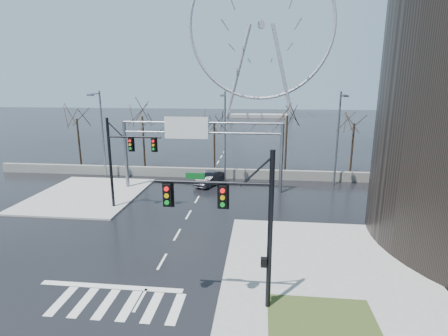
# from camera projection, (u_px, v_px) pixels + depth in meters

# --- Properties ---
(ground) EXTENTS (260.00, 260.00, 0.00)m
(ground) POSITION_uv_depth(u_px,v_px,m) (162.00, 261.00, 21.81)
(ground) COLOR black
(ground) RESTS_ON ground
(sidewalk_right_ext) EXTENTS (12.00, 10.00, 0.15)m
(sidewalk_right_ext) POSITION_uv_depth(u_px,v_px,m) (321.00, 253.00, 22.67)
(sidewalk_right_ext) COLOR gray
(sidewalk_right_ext) RESTS_ON ground
(sidewalk_far) EXTENTS (10.00, 12.00, 0.15)m
(sidewalk_far) POSITION_uv_depth(u_px,v_px,m) (88.00, 195.00, 34.53)
(sidewalk_far) COLOR gray
(sidewalk_far) RESTS_ON ground
(grass_strip) EXTENTS (5.00, 4.00, 0.02)m
(grass_strip) POSITION_uv_depth(u_px,v_px,m) (323.00, 323.00, 16.00)
(grass_strip) COLOR #2E3A18
(grass_strip) RESTS_ON sidewalk_near
(barrier_wall) EXTENTS (52.00, 0.50, 1.10)m
(barrier_wall) POSITION_uv_depth(u_px,v_px,m) (209.00, 173.00, 40.99)
(barrier_wall) COLOR slate
(barrier_wall) RESTS_ON ground
(signal_mast_near) EXTENTS (5.52, 0.41, 8.00)m
(signal_mast_near) POSITION_uv_depth(u_px,v_px,m) (241.00, 215.00, 16.21)
(signal_mast_near) COLOR black
(signal_mast_near) RESTS_ON ground
(signal_mast_far) EXTENTS (4.72, 0.41, 8.00)m
(signal_mast_far) POSITION_uv_depth(u_px,v_px,m) (122.00, 155.00, 29.92)
(signal_mast_far) COLOR black
(signal_mast_far) RESTS_ON ground
(sign_gantry) EXTENTS (16.36, 0.40, 7.60)m
(sign_gantry) POSITION_uv_depth(u_px,v_px,m) (198.00, 141.00, 35.06)
(sign_gantry) COLOR slate
(sign_gantry) RESTS_ON ground
(streetlight_left) EXTENTS (0.50, 2.55, 10.00)m
(streetlight_left) POSITION_uv_depth(u_px,v_px,m) (101.00, 128.00, 39.20)
(streetlight_left) COLOR slate
(streetlight_left) RESTS_ON ground
(streetlight_mid) EXTENTS (0.50, 2.55, 10.00)m
(streetlight_mid) POSITION_uv_depth(u_px,v_px,m) (225.00, 130.00, 37.73)
(streetlight_mid) COLOR slate
(streetlight_mid) RESTS_ON ground
(streetlight_right) EXTENTS (0.50, 2.55, 10.00)m
(streetlight_right) POSITION_uv_depth(u_px,v_px,m) (339.00, 132.00, 36.48)
(streetlight_right) COLOR slate
(streetlight_right) RESTS_ON ground
(tree_far_left) EXTENTS (3.50, 3.50, 7.00)m
(tree_far_left) POSITION_uv_depth(u_px,v_px,m) (77.00, 124.00, 45.54)
(tree_far_left) COLOR black
(tree_far_left) RESTS_ON ground
(tree_left) EXTENTS (3.75, 3.75, 7.50)m
(tree_left) POSITION_uv_depth(u_px,v_px,m) (143.00, 122.00, 44.02)
(tree_left) COLOR black
(tree_left) RESTS_ON ground
(tree_center) EXTENTS (3.25, 3.25, 6.50)m
(tree_center) POSITION_uv_depth(u_px,v_px,m) (214.00, 129.00, 44.23)
(tree_center) COLOR black
(tree_center) RESTS_ON ground
(tree_right) EXTENTS (3.90, 3.90, 7.80)m
(tree_right) POSITION_uv_depth(u_px,v_px,m) (287.00, 122.00, 42.07)
(tree_right) COLOR black
(tree_right) RESTS_ON ground
(tree_far_right) EXTENTS (3.40, 3.40, 6.80)m
(tree_far_right) POSITION_uv_depth(u_px,v_px,m) (354.00, 129.00, 41.91)
(tree_far_right) COLOR black
(tree_far_right) RESTS_ON ground
(ferris_wheel) EXTENTS (45.00, 6.00, 50.91)m
(ferris_wheel) POSITION_uv_depth(u_px,v_px,m) (261.00, 31.00, 106.79)
(ferris_wheel) COLOR gray
(ferris_wheel) RESTS_ON ground
(car) EXTENTS (3.01, 4.59, 1.43)m
(car) POSITION_uv_depth(u_px,v_px,m) (210.00, 178.00, 38.00)
(car) COLOR black
(car) RESTS_ON ground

